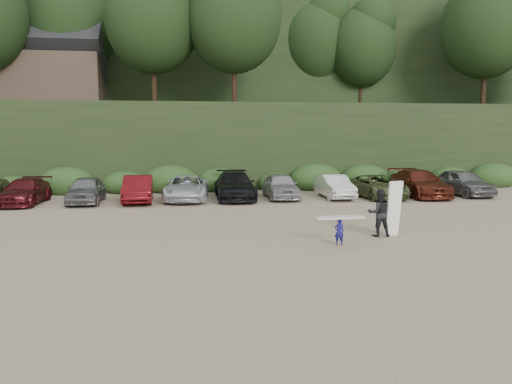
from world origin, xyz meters
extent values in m
plane|color=tan|center=(0.00, 0.00, 0.00)|extent=(120.00, 120.00, 0.00)
cube|color=black|center=(0.00, 22.00, 3.00)|extent=(80.00, 14.00, 6.00)
cube|color=black|center=(0.00, 40.00, 8.00)|extent=(90.00, 30.00, 16.00)
ellipsoid|color=black|center=(0.00, 22.00, 11.00)|extent=(66.00, 12.00, 10.00)
cube|color=#2B491E|center=(-0.55, 14.50, 0.60)|extent=(46.20, 2.00, 1.20)
cube|color=brown|center=(-12.00, 24.00, 8.00)|extent=(8.00, 6.00, 4.00)
imported|color=#531317|center=(-10.42, 10.00, 0.70)|extent=(2.12, 4.87, 1.39)
imported|color=slate|center=(-7.12, 9.92, 0.75)|extent=(1.85, 4.44, 1.50)
imported|color=maroon|center=(-4.28, 9.90, 0.75)|extent=(1.75, 4.62, 1.51)
imported|color=silver|center=(-1.55, 10.24, 0.72)|extent=(2.80, 5.38, 1.45)
imported|color=black|center=(1.30, 10.40, 0.80)|extent=(2.37, 5.59, 1.61)
imported|color=#A4A3A8|center=(4.05, 10.25, 0.77)|extent=(1.88, 4.52, 1.53)
imported|color=white|center=(7.29, 9.92, 0.70)|extent=(1.52, 4.25, 1.40)
imported|color=#5C673B|center=(9.88, 9.62, 0.69)|extent=(2.69, 5.12, 1.38)
imported|color=#5A2014|center=(12.75, 9.99, 0.81)|extent=(2.38, 5.63, 1.62)
imported|color=slate|center=(15.69, 10.06, 0.82)|extent=(2.30, 4.94, 1.63)
imported|color=navy|center=(3.68, -2.27, 0.47)|extent=(0.37, 0.26, 0.94)
cube|color=silver|center=(3.68, -2.27, 1.00)|extent=(1.74, 0.54, 0.07)
imported|color=black|center=(5.64, -1.03, 0.90)|extent=(0.94, 0.77, 1.81)
cube|color=white|center=(6.20, -1.09, 1.07)|extent=(0.66, 0.45, 2.13)
camera|label=1|loc=(-1.74, -18.92, 3.99)|focal=35.00mm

